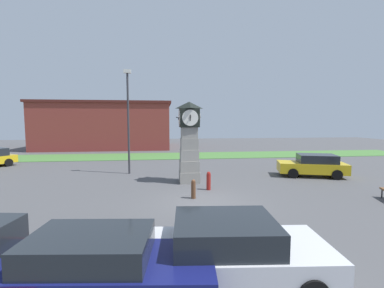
{
  "coord_description": "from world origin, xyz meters",
  "views": [
    {
      "loc": [
        -1.83,
        -11.26,
        3.68
      ],
      "look_at": [
        -0.08,
        3.59,
        2.36
      ],
      "focal_mm": 24.0,
      "sensor_mm": 36.0,
      "label": 1
    }
  ],
  "objects_px": {
    "car_silver_hatch": "(313,165)",
    "street_lamp_far_side": "(128,115)",
    "car_near_tower": "(103,267)",
    "bollard_mid_row": "(193,189)",
    "bollard_near_tower": "(209,181)",
    "car_by_building": "(234,250)",
    "clock_tower": "(189,142)"
  },
  "relations": [
    {
      "from": "bollard_near_tower",
      "to": "car_near_tower",
      "type": "relative_size",
      "value": 0.22
    },
    {
      "from": "car_near_tower",
      "to": "street_lamp_far_side",
      "type": "distance_m",
      "value": 13.61
    },
    {
      "from": "bollard_mid_row",
      "to": "car_near_tower",
      "type": "distance_m",
      "value": 7.3
    },
    {
      "from": "bollard_mid_row",
      "to": "car_by_building",
      "type": "bearing_deg",
      "value": -88.72
    },
    {
      "from": "car_by_building",
      "to": "car_silver_hatch",
      "type": "height_order",
      "value": "car_silver_hatch"
    },
    {
      "from": "car_silver_hatch",
      "to": "clock_tower",
      "type": "bearing_deg",
      "value": -175.62
    },
    {
      "from": "car_silver_hatch",
      "to": "bollard_mid_row",
      "type": "bearing_deg",
      "value": -155.1
    },
    {
      "from": "street_lamp_far_side",
      "to": "car_silver_hatch",
      "type": "bearing_deg",
      "value": -10.97
    },
    {
      "from": "bollard_mid_row",
      "to": "car_near_tower",
      "type": "height_order",
      "value": "car_near_tower"
    },
    {
      "from": "car_by_building",
      "to": "bollard_mid_row",
      "type": "bearing_deg",
      "value": 91.28
    },
    {
      "from": "bollard_mid_row",
      "to": "clock_tower",
      "type": "bearing_deg",
      "value": 87.36
    },
    {
      "from": "bollard_mid_row",
      "to": "car_silver_hatch",
      "type": "distance_m",
      "value": 9.43
    },
    {
      "from": "car_near_tower",
      "to": "bollard_mid_row",
      "type": "bearing_deg",
      "value": 68.37
    },
    {
      "from": "car_near_tower",
      "to": "car_silver_hatch",
      "type": "bearing_deg",
      "value": 43.74
    },
    {
      "from": "bollard_mid_row",
      "to": "bollard_near_tower",
      "type": "bearing_deg",
      "value": 55.18
    },
    {
      "from": "clock_tower",
      "to": "bollard_near_tower",
      "type": "xyz_separation_m",
      "value": [
        0.85,
        -1.88,
        -1.94
      ]
    },
    {
      "from": "bollard_mid_row",
      "to": "car_by_building",
      "type": "relative_size",
      "value": 0.22
    },
    {
      "from": "bollard_near_tower",
      "to": "clock_tower",
      "type": "bearing_deg",
      "value": 114.3
    },
    {
      "from": "bollard_near_tower",
      "to": "car_silver_hatch",
      "type": "distance_m",
      "value": 7.96
    },
    {
      "from": "clock_tower",
      "to": "street_lamp_far_side",
      "type": "xyz_separation_m",
      "value": [
        -3.93,
        3.03,
        1.67
      ]
    },
    {
      "from": "bollard_near_tower",
      "to": "street_lamp_far_side",
      "type": "height_order",
      "value": "street_lamp_far_side"
    },
    {
      "from": "car_by_building",
      "to": "street_lamp_far_side",
      "type": "distance_m",
      "value": 13.81
    },
    {
      "from": "car_near_tower",
      "to": "car_silver_hatch",
      "type": "height_order",
      "value": "car_silver_hatch"
    },
    {
      "from": "street_lamp_far_side",
      "to": "car_by_building",
      "type": "bearing_deg",
      "value": -72.95
    },
    {
      "from": "bollard_near_tower",
      "to": "car_by_building",
      "type": "relative_size",
      "value": 0.23
    },
    {
      "from": "clock_tower",
      "to": "car_by_building",
      "type": "bearing_deg",
      "value": -90.05
    },
    {
      "from": "bollard_mid_row",
      "to": "car_by_building",
      "type": "xyz_separation_m",
      "value": [
        0.14,
        -6.45,
        0.29
      ]
    },
    {
      "from": "bollard_mid_row",
      "to": "car_silver_hatch",
      "type": "xyz_separation_m",
      "value": [
        8.55,
        3.97,
        0.29
      ]
    },
    {
      "from": "bollard_near_tower",
      "to": "street_lamp_far_side",
      "type": "xyz_separation_m",
      "value": [
        -4.78,
        4.91,
        3.61
      ]
    },
    {
      "from": "car_silver_hatch",
      "to": "street_lamp_far_side",
      "type": "bearing_deg",
      "value": 169.03
    },
    {
      "from": "bollard_mid_row",
      "to": "car_by_building",
      "type": "distance_m",
      "value": 6.45
    },
    {
      "from": "car_by_building",
      "to": "car_silver_hatch",
      "type": "relative_size",
      "value": 0.94
    }
  ]
}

